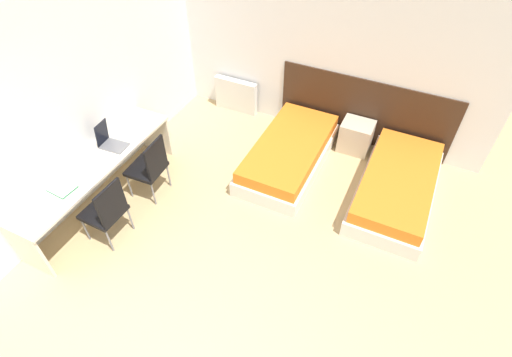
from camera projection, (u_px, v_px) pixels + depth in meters
wall_back at (317, 51)px, 5.85m from camera, size 5.41×0.05×2.70m
wall_left at (90, 92)px, 5.07m from camera, size 0.05×5.52×2.70m
headboard_panel at (363, 112)px, 6.12m from camera, size 2.67×0.03×1.10m
bed_near_window at (289, 154)px, 5.96m from camera, size 0.97×1.96×0.42m
bed_near_door at (397, 187)px, 5.47m from camera, size 0.97×1.96×0.42m
nightstand at (356, 136)px, 6.19m from camera, size 0.47×0.40×0.49m
radiator at (236, 95)px, 6.92m from camera, size 0.76×0.12×0.59m
desk at (96, 170)px, 5.15m from camera, size 0.58×2.46×0.72m
chair_near_laptop at (150, 166)px, 5.32m from camera, size 0.47×0.47×0.94m
chair_near_notebook at (106, 210)px, 4.76m from camera, size 0.46×0.46×0.94m
laptop at (110, 141)px, 5.24m from camera, size 0.36×0.26×0.35m
open_notebook at (62, 188)px, 4.71m from camera, size 0.31×0.26×0.02m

